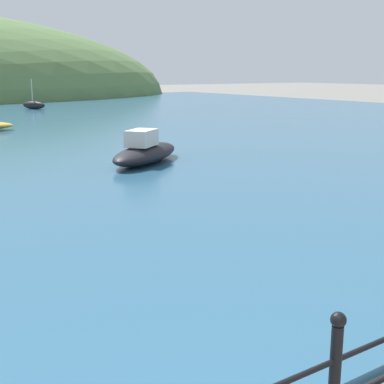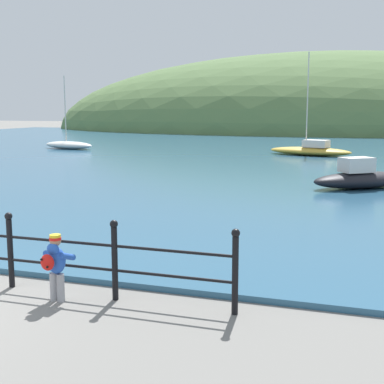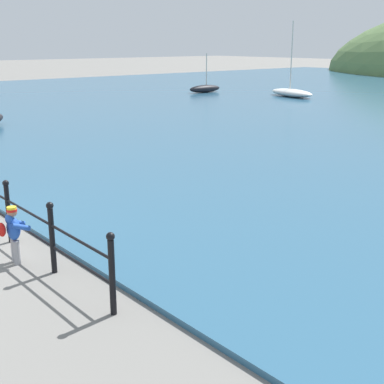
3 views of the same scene
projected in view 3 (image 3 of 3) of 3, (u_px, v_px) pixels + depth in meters
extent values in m
cylinder|color=black|center=(9.00, 214.00, 9.97)|extent=(0.09, 0.09, 1.10)
sphere|color=black|center=(6.00, 183.00, 9.81)|extent=(0.12, 0.12, 0.12)
cylinder|color=black|center=(52.00, 241.00, 8.63)|extent=(0.09, 0.09, 1.10)
sphere|color=black|center=(50.00, 206.00, 8.46)|extent=(0.12, 0.12, 0.12)
cylinder|color=black|center=(112.00, 278.00, 7.28)|extent=(0.09, 0.09, 1.10)
sphere|color=black|center=(110.00, 237.00, 7.12)|extent=(0.12, 0.12, 0.12)
cylinder|color=#99999E|center=(15.00, 250.00, 9.15)|extent=(0.11, 0.11, 0.42)
cylinder|color=#99999E|center=(17.00, 253.00, 9.05)|extent=(0.11, 0.11, 0.42)
ellipsoid|color=blue|center=(13.00, 229.00, 8.99)|extent=(0.32, 0.25, 0.40)
ellipsoid|color=blue|center=(9.00, 219.00, 8.91)|extent=(0.21, 0.14, 0.18)
cylinder|color=blue|center=(16.00, 222.00, 9.14)|extent=(0.12, 0.32, 0.19)
cylinder|color=blue|center=(21.00, 227.00, 8.92)|extent=(0.12, 0.32, 0.19)
sphere|color=#A37556|center=(12.00, 212.00, 8.91)|extent=(0.17, 0.17, 0.17)
cylinder|color=red|center=(12.00, 210.00, 8.90)|extent=(0.17, 0.17, 0.04)
cylinder|color=yellow|center=(11.00, 208.00, 8.89)|extent=(0.16, 0.16, 0.04)
ellipsoid|color=red|center=(2.00, 230.00, 8.88)|extent=(0.23, 0.15, 0.24)
ellipsoid|color=black|center=(205.00, 89.00, 38.76)|extent=(0.83, 2.79, 0.54)
cylinder|color=beige|center=(206.00, 69.00, 38.48)|extent=(0.07, 0.07, 2.23)
ellipsoid|color=silver|center=(292.00, 93.00, 35.79)|extent=(4.17, 2.19, 0.51)
cylinder|color=beige|center=(292.00, 55.00, 35.30)|extent=(0.07, 0.07, 4.36)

